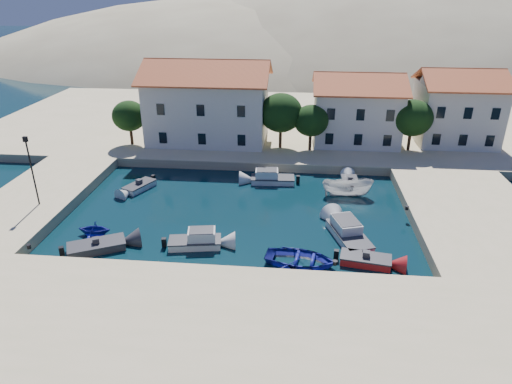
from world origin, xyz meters
TOP-DOWN VIEW (x-y plane):
  - ground at (0.00, 0.00)m, footprint 400.00×400.00m
  - quay_south at (0.00, -6.00)m, footprint 52.00×12.00m
  - quay_east at (20.50, 10.00)m, footprint 11.00×20.00m
  - quay_west at (-19.00, 10.00)m, footprint 8.00×20.00m
  - quay_north at (2.00, 38.00)m, footprint 80.00×36.00m
  - hills at (20.64, 123.62)m, footprint 254.00×176.00m
  - building_left at (-6.00, 28.00)m, footprint 14.70×9.45m
  - building_mid at (12.00, 29.00)m, footprint 10.50×8.40m
  - building_right at (24.00, 30.00)m, footprint 9.45×8.40m
  - trees at (4.51, 25.46)m, footprint 37.30×5.30m
  - lamppost at (-17.50, 8.00)m, footprint 0.35×0.25m
  - bollards at (2.80, 3.87)m, footprint 29.36×9.56m
  - motorboat_grey_sw at (-10.05, 2.66)m, footprint 4.66×3.62m
  - cabin_cruiser_south at (-2.61, 3.92)m, footprint 4.30×2.37m
  - rowboat_south at (5.67, 2.23)m, footprint 5.73×4.46m
  - motorboat_red_se at (10.40, 2.72)m, footprint 3.88×2.22m
  - cabin_cruiser_east at (9.49, 6.15)m, footprint 3.61×5.64m
  - boat_east at (10.06, 14.54)m, footprint 4.94×1.99m
  - motorboat_white_ne at (10.54, 16.95)m, footprint 1.63×3.42m
  - rowboat_west at (-11.19, 4.91)m, footprint 2.65×2.29m
  - motorboat_white_west at (-10.52, 14.14)m, footprint 2.84×3.78m
  - cabin_cruiser_north at (2.65, 17.11)m, footprint 4.55×2.12m

SIDE VIEW (x-z plane):
  - hills at x=20.64m, z-range -72.90..26.10m
  - ground at x=0.00m, z-range 0.00..0.00m
  - rowboat_south at x=5.67m, z-range -0.54..0.54m
  - boat_east at x=10.06m, z-range -0.94..0.94m
  - rowboat_west at x=-11.19m, z-range -0.69..0.69m
  - motorboat_grey_sw at x=-10.05m, z-range -0.33..0.92m
  - motorboat_red_se at x=10.40m, z-range -0.33..0.92m
  - motorboat_white_ne at x=10.54m, z-range -0.33..0.92m
  - motorboat_white_west at x=-10.52m, z-range -0.33..0.92m
  - cabin_cruiser_south at x=-2.61m, z-range -0.32..1.28m
  - cabin_cruiser_east at x=9.49m, z-range -0.32..1.28m
  - cabin_cruiser_north at x=2.65m, z-range -0.32..1.28m
  - quay_south at x=0.00m, z-range 0.00..1.00m
  - quay_east at x=20.50m, z-range 0.00..1.00m
  - quay_west at x=-19.00m, z-range 0.00..1.00m
  - quay_north at x=2.00m, z-range 0.00..1.00m
  - bollards at x=2.80m, z-range 1.00..1.30m
  - lamppost at x=-17.50m, z-range 1.64..7.87m
  - trees at x=4.51m, z-range 1.61..8.06m
  - building_mid at x=12.00m, z-range 1.07..9.37m
  - building_right at x=24.00m, z-range 1.07..9.87m
  - building_left at x=-6.00m, z-range 1.09..10.79m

